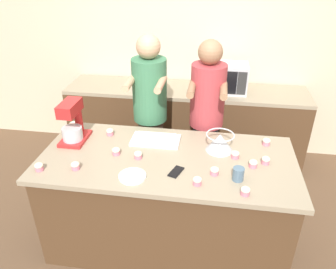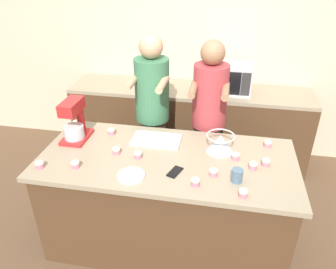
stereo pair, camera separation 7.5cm
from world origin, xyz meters
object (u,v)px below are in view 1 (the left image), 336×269
Objects in this scene: cupcake_4 at (39,167)px; cupcake_11 at (74,124)px; small_plate at (132,176)px; cupcake_10 at (266,160)px; cupcake_8 at (235,155)px; mixing_bowl at (220,142)px; cupcake_12 at (110,132)px; cupcake_1 at (245,191)px; microwave_oven at (226,78)px; cupcake_6 at (75,166)px; cupcake_2 at (116,151)px; cell_phone at (176,172)px; drinking_glass at (238,174)px; person_right at (206,121)px; cupcake_0 at (215,171)px; cupcake_5 at (197,181)px; stand_mixer at (73,124)px; person_left at (150,116)px; cupcake_7 at (253,163)px; baking_tray at (156,140)px; cupcake_3 at (266,142)px; cupcake_9 at (138,155)px.

cupcake_4 is 0.69m from cupcake_11.
cupcake_10 reaches higher than small_plate.
mixing_bowl is at bearing 140.97° from cupcake_8.
cupcake_12 is (0.36, 0.60, 0.00)m from cupcake_4.
microwave_oven is at bearing 94.58° from cupcake_1.
small_plate is at bearing -4.58° from cupcake_6.
cupcake_2 and cupcake_12 have the same top height.
cell_phone is 0.45m from drinking_glass.
cell_phone is at bearing -28.79° from cupcake_11.
microwave_oven is 7.42× the size of cupcake_1.
cupcake_0 is (0.10, -0.87, 0.04)m from person_right.
mixing_bowl reaches higher than cupcake_5.
stand_mixer is 5.61× the size of cupcake_10.
cupcake_6 and cupcake_10 have the same top height.
cupcake_0 is 1.30m from cupcake_4.
mixing_bowl is 3.60× the size of cupcake_12.
person_right is at bearing 26.18° from cupcake_12.
cell_phone is at bearing -161.70° from cupcake_10.
cupcake_6 is (0.18, -0.41, -0.13)m from stand_mixer.
person_left is at bearing 55.44° from cupcake_12.
cupcake_2 is (0.42, -0.17, -0.13)m from stand_mixer.
cell_phone is at bearing -164.39° from cupcake_7.
baking_tray is 0.87× the size of microwave_oven.
cupcake_3 is 1.09m from cupcake_9.
cupcake_6 is 1.00× the size of cupcake_7.
cupcake_2 is 1.26m from cupcake_3.
cupcake_4 is at bearing -168.32° from cupcake_10.
cupcake_4 is 0.27m from cupcake_6.
cupcake_8 is at bearing -3.09° from stand_mixer.
cupcake_1 is 0.35m from cupcake_7.
cupcake_7 is (0.40, 0.28, 0.00)m from cupcake_5.
person_right is at bearing -103.14° from microwave_oven.
cell_phone is 0.76m from cupcake_6.
cupcake_2 is (-0.51, 0.17, 0.03)m from cell_phone.
cupcake_3 is (1.01, 0.62, 0.02)m from small_plate.
microwave_oven is 1.53m from cupcake_12.
cupcake_3 is 1.00× the size of cupcake_4.
cupcake_2 is at bearing -21.64° from stand_mixer.
cupcake_7 is (0.80, -0.27, 0.01)m from baking_tray.
cupcake_1 is 1.25m from cupcake_6.
cupcake_4 is at bearing -178.49° from small_plate.
cupcake_12 reaches higher than cell_phone.
person_right is at bearing 112.70° from cupcake_8.
cupcake_11 is (-1.46, 0.30, 0.00)m from cupcake_8.
cell_phone is 0.52m from cupcake_1.
person_right reaches higher than stand_mixer.
baking_tray is at bearing 141.71° from cupcake_0.
drinking_glass reaches higher than cupcake_3.
cupcake_0 reaches higher than baking_tray.
cupcake_7 and cupcake_10 have the same top height.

